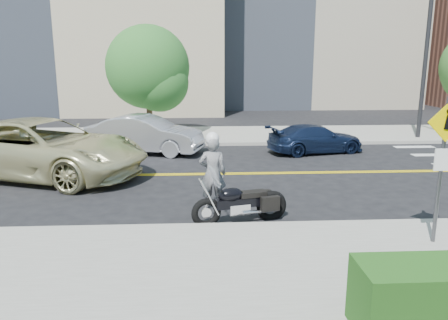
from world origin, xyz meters
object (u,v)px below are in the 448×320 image
suv (43,148)px  parked_car_blue (315,139)px  pedestrian_sign (443,157)px  motorcycle (241,194)px  motorcyclist (213,171)px  parked_car_silver (145,134)px

suv → parked_car_blue: (10.06, 3.40, -0.38)m
pedestrian_sign → motorcycle: (-3.86, 1.73, -1.26)m
pedestrian_sign → motorcycle: size_ratio=1.29×
pedestrian_sign → parked_car_blue: size_ratio=0.74×
motorcyclist → parked_car_silver: (-2.62, 7.25, -0.23)m
suv → pedestrian_sign: bearing=-102.5°
motorcyclist → motorcycle: motorcyclist is taller
motorcycle → parked_car_blue: motorcycle is taller
motorcycle → parked_car_silver: (-3.27, 8.25, 0.09)m
parked_car_silver → parked_car_blue: size_ratio=1.18×
motorcyclist → parked_car_silver: size_ratio=0.43×
parked_car_silver → parked_car_blue: parked_car_silver is taller
pedestrian_sign → parked_car_blue: bearing=89.9°
pedestrian_sign → parked_car_blue: 9.76m
parked_car_blue → pedestrian_sign: bearing=166.5°
parked_car_silver → parked_car_blue: bearing=-76.4°
parked_car_silver → suv: bearing=157.8°
motorcycle → suv: (-6.18, 4.54, 0.27)m
motorcycle → parked_car_blue: bearing=49.9°
motorcycle → suv: bearing=129.7°
motorcycle → suv: 7.68m
motorcycle → parked_car_blue: 8.83m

